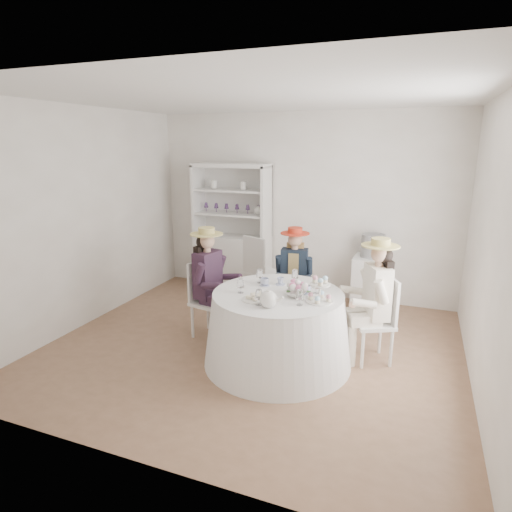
% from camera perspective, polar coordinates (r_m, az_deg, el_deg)
% --- Properties ---
extents(ground, '(4.50, 4.50, 0.00)m').
position_cam_1_polar(ground, '(4.99, -0.42, -12.03)').
color(ground, brown).
rests_on(ground, ground).
extents(ceiling, '(4.50, 4.50, 0.00)m').
position_cam_1_polar(ceiling, '(4.48, -0.49, 20.55)').
color(ceiling, white).
rests_on(ceiling, wall_back).
extents(wall_back, '(4.50, 0.00, 4.50)m').
position_cam_1_polar(wall_back, '(6.42, 6.16, 6.61)').
color(wall_back, silver).
rests_on(wall_back, ground).
extents(wall_front, '(4.50, 0.00, 4.50)m').
position_cam_1_polar(wall_front, '(2.84, -15.49, -4.15)').
color(wall_front, silver).
rests_on(wall_front, ground).
extents(wall_left, '(0.00, 4.50, 4.50)m').
position_cam_1_polar(wall_left, '(5.75, -21.86, 4.71)').
color(wall_left, silver).
rests_on(wall_left, ground).
extents(wall_right, '(0.00, 4.50, 4.50)m').
position_cam_1_polar(wall_right, '(4.28, 28.80, 0.82)').
color(wall_right, silver).
rests_on(wall_right, ground).
extents(tea_table, '(1.54, 1.54, 0.77)m').
position_cam_1_polar(tea_table, '(4.53, 2.90, -9.58)').
color(tea_table, white).
rests_on(tea_table, ground).
extents(hutch, '(1.22, 0.57, 1.97)m').
position_cam_1_polar(hutch, '(6.67, -3.10, 1.28)').
color(hutch, silver).
rests_on(hutch, ground).
extents(side_table, '(0.48, 0.48, 0.74)m').
position_cam_1_polar(side_table, '(6.21, 15.00, -3.41)').
color(side_table, silver).
rests_on(side_table, ground).
extents(hatbox, '(0.39, 0.39, 0.32)m').
position_cam_1_polar(hatbox, '(6.07, 15.32, 1.33)').
color(hatbox, black).
rests_on(hatbox, side_table).
extents(guest_left, '(0.52, 0.50, 1.33)m').
position_cam_1_polar(guest_left, '(5.01, -6.24, -2.74)').
color(guest_left, silver).
rests_on(guest_left, ground).
extents(guest_mid, '(0.47, 0.49, 1.26)m').
position_cam_1_polar(guest_mid, '(5.33, 5.09, -2.02)').
color(guest_mid, silver).
rests_on(guest_mid, ground).
extents(guest_right, '(0.57, 0.51, 1.34)m').
position_cam_1_polar(guest_right, '(4.57, 15.56, -4.87)').
color(guest_right, silver).
rests_on(guest_right, ground).
extents(spare_chair, '(0.55, 0.55, 1.02)m').
position_cam_1_polar(spare_chair, '(5.99, 0.48, -1.75)').
color(spare_chair, silver).
rests_on(spare_chair, ground).
extents(teacup_a, '(0.10, 0.10, 0.08)m').
position_cam_1_polar(teacup_a, '(4.58, 1.16, -3.54)').
color(teacup_a, white).
rests_on(teacup_a, tea_table).
extents(teacup_b, '(0.10, 0.10, 0.07)m').
position_cam_1_polar(teacup_b, '(4.63, 3.28, -3.41)').
color(teacup_b, white).
rests_on(teacup_b, tea_table).
extents(teacup_c, '(0.10, 0.10, 0.07)m').
position_cam_1_polar(teacup_c, '(4.38, 6.76, -4.52)').
color(teacup_c, white).
rests_on(teacup_c, tea_table).
extents(flower_bowl, '(0.23, 0.23, 0.05)m').
position_cam_1_polar(flower_bowl, '(4.28, 5.30, -5.10)').
color(flower_bowl, white).
rests_on(flower_bowl, tea_table).
extents(flower_arrangement, '(0.19, 0.18, 0.07)m').
position_cam_1_polar(flower_arrangement, '(4.31, 5.62, -4.09)').
color(flower_arrangement, pink).
rests_on(flower_arrangement, tea_table).
extents(table_teapot, '(0.23, 0.17, 0.18)m').
position_cam_1_polar(table_teapot, '(3.99, 1.70, -5.79)').
color(table_teapot, white).
rests_on(table_teapot, tea_table).
extents(sandwich_plate, '(0.25, 0.25, 0.06)m').
position_cam_1_polar(sandwich_plate, '(4.18, -0.20, -5.69)').
color(sandwich_plate, white).
rests_on(sandwich_plate, tea_table).
extents(cupcake_stand, '(0.26, 0.26, 0.25)m').
position_cam_1_polar(cupcake_stand, '(4.16, 8.49, -4.88)').
color(cupcake_stand, white).
rests_on(cupcake_stand, tea_table).
extents(stemware_set, '(0.80, 0.84, 0.15)m').
position_cam_1_polar(stemware_set, '(4.36, 2.97, -4.02)').
color(stemware_set, white).
rests_on(stemware_set, tea_table).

